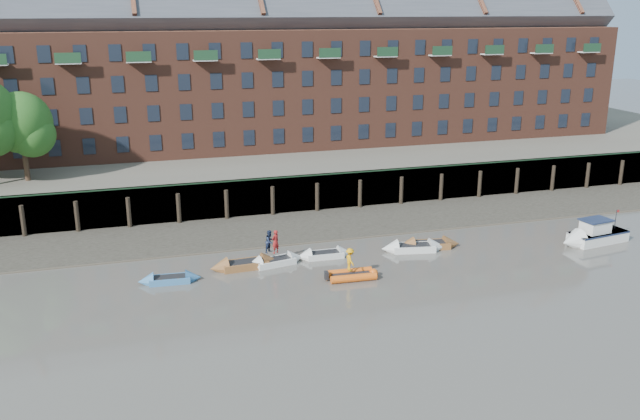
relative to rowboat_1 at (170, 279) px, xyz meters
name	(u,v)px	position (x,y,z in m)	size (l,w,h in m)	color
ground	(390,319)	(11.81, -9.16, -0.21)	(220.00, 220.00, 0.00)	#59544E
foreshore	(307,226)	(11.81, 8.84, -0.21)	(110.00, 8.00, 0.50)	#3D382F
mud_band	(318,239)	(11.81, 5.44, -0.21)	(110.00, 1.60, 0.10)	#4C4336
river_wall	(293,194)	(11.81, 13.22, 1.38)	(110.00, 1.23, 3.30)	#2D2A26
bank_terrace	(261,162)	(11.81, 26.84, 1.39)	(110.00, 28.00, 3.20)	#5E594D
apartment_terrace	(257,53)	(11.81, 27.83, 12.61)	(80.60, 15.56, 20.98)	brown
rowboat_1	(170,279)	(0.00, 0.00, 0.00)	(4.16, 1.47, 1.18)	teal
rowboat_2	(245,265)	(5.22, 1.12, 0.04)	(4.98, 1.71, 1.42)	brown
rowboat_3	(275,262)	(7.34, 1.14, 0.02)	(4.55, 2.09, 1.27)	silver
rowboat_4	(324,255)	(11.10, 1.51, 0.00)	(4.19, 1.32, 1.21)	silver
rowboat_5	(413,248)	(17.84, 0.95, 0.04)	(4.99, 2.25, 1.40)	silver
rowboat_6	(429,245)	(19.22, 1.21, 0.03)	(4.87, 2.08, 1.37)	brown
rib_tender	(353,275)	(11.81, -2.80, 0.05)	(3.43, 1.75, 0.59)	#E55C15
motor_launch	(589,236)	(31.30, -1.42, 0.40)	(6.03, 2.73, 2.40)	silver
person_rower_a	(275,242)	(7.42, 1.18, 1.49)	(0.61, 0.40, 1.68)	maroon
person_rower_b	(270,241)	(7.08, 1.43, 1.45)	(0.79, 0.61, 1.62)	#19233F
person_rib_crew	(350,260)	(11.58, -2.70, 1.12)	(1.01, 0.58, 1.56)	orange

